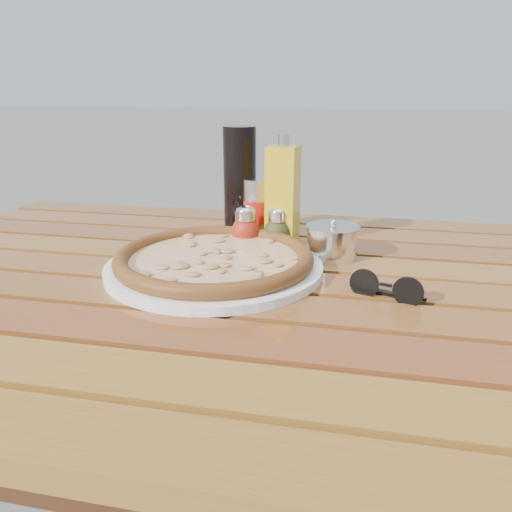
% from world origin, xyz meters
% --- Properties ---
extents(table, '(1.40, 0.90, 0.75)m').
position_xyz_m(table, '(0.00, -0.00, 0.67)').
color(table, '#35190C').
rests_on(table, ground).
extents(plate, '(0.47, 0.47, 0.01)m').
position_xyz_m(plate, '(-0.07, 0.02, 0.76)').
color(plate, white).
rests_on(plate, table).
extents(pizza, '(0.46, 0.46, 0.03)m').
position_xyz_m(pizza, '(-0.07, 0.02, 0.77)').
color(pizza, '#FFE1B6').
rests_on(pizza, plate).
extents(pepper_shaker, '(0.05, 0.05, 0.08)m').
position_xyz_m(pepper_shaker, '(-0.05, 0.16, 0.79)').
color(pepper_shaker, '#B22914').
rests_on(pepper_shaker, table).
extents(oregano_shaker, '(0.06, 0.06, 0.08)m').
position_xyz_m(oregano_shaker, '(0.01, 0.17, 0.79)').
color(oregano_shaker, '#3C411A').
rests_on(oregano_shaker, table).
extents(dark_bottle, '(0.07, 0.07, 0.22)m').
position_xyz_m(dark_bottle, '(-0.08, 0.24, 0.86)').
color(dark_bottle, black).
rests_on(dark_bottle, table).
extents(soda_can, '(0.07, 0.07, 0.12)m').
position_xyz_m(soda_can, '(-0.04, 0.24, 0.81)').
color(soda_can, silver).
rests_on(soda_can, table).
extents(olive_oil_cruet, '(0.06, 0.06, 0.21)m').
position_xyz_m(olive_oil_cruet, '(0.02, 0.19, 0.85)').
color(olive_oil_cruet, gold).
rests_on(olive_oil_cruet, table).
extents(parmesan_tin, '(0.12, 0.12, 0.07)m').
position_xyz_m(parmesan_tin, '(0.12, 0.13, 0.78)').
color(parmesan_tin, white).
rests_on(parmesan_tin, table).
extents(sunglasses, '(0.11, 0.05, 0.04)m').
position_xyz_m(sunglasses, '(0.21, -0.04, 0.77)').
color(sunglasses, black).
rests_on(sunglasses, table).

